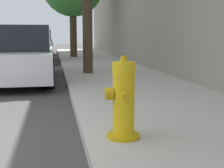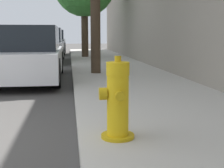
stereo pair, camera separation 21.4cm
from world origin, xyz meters
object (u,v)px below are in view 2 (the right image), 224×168
object	(u,v)px
parked_car_far	(51,42)
fire_hydrant	(117,101)
parked_car_near	(28,55)
parked_car_mid	(43,46)

from	to	relation	value
parked_car_far	fire_hydrant	bearing A→B (deg)	-84.60
parked_car_near	parked_car_far	xyz separation A→B (m)	(-0.03, 11.40, 0.04)
fire_hydrant	parked_car_far	size ratio (longest dim) A/B	0.18
parked_car_mid	parked_car_far	world-z (taller)	parked_car_far
parked_car_near	parked_car_far	distance (m)	11.40
fire_hydrant	parked_car_mid	bearing A→B (deg)	98.26
parked_car_mid	fire_hydrant	bearing A→B (deg)	-81.74
parked_car_near	parked_car_mid	size ratio (longest dim) A/B	1.11
parked_car_far	parked_car_near	bearing A→B (deg)	-89.87
parked_car_near	parked_car_mid	world-z (taller)	parked_car_mid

